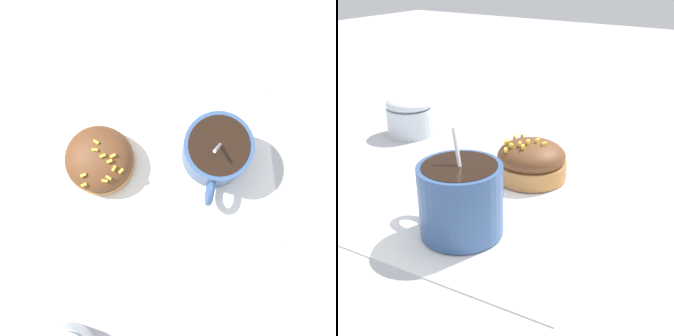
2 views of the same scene
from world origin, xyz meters
The scene contains 5 objects.
ground_plane centered at (0.00, 0.00, 0.00)m, with size 3.00×3.00×0.00m, color #B2B2B7.
paper_napkin centered at (0.00, 0.00, 0.00)m, with size 0.32×0.29×0.00m.
coffee_cup centered at (-0.07, 0.00, 0.04)m, with size 0.08×0.11×0.11m.
frosted_pastry centered at (0.08, 0.00, 0.03)m, with size 0.09×0.09×0.05m.
sugar_bowl centered at (0.12, 0.24, 0.03)m, with size 0.07×0.07×0.06m.
Camera 2 is at (-0.39, -0.27, 0.26)m, focal length 50.00 mm.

